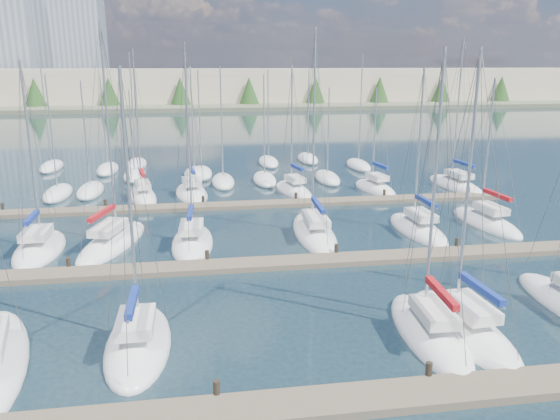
{
  "coord_description": "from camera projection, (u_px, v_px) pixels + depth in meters",
  "views": [
    {
      "loc": [
        -4.36,
        -14.35,
        11.81
      ],
      "look_at": [
        0.0,
        14.0,
        4.0
      ],
      "focal_mm": 35.0,
      "sensor_mm": 36.0,
      "label": 1
    }
  ],
  "objects": [
    {
      "name": "ground",
      "position": [
        229.0,
        151.0,
        74.64
      ],
      "size": [
        400.0,
        400.0,
        0.0
      ],
      "primitive_type": "plane",
      "color": "#1D313B",
      "rests_on": "ground"
    },
    {
      "name": "dock_near",
      "position": [
        331.0,
        402.0,
        19.31
      ],
      "size": [
        44.0,
        1.93,
        1.1
      ],
      "color": "#6B5E4C",
      "rests_on": "ground"
    },
    {
      "name": "dock_mid",
      "position": [
        275.0,
        263.0,
        32.66
      ],
      "size": [
        44.0,
        1.93,
        1.1
      ],
      "color": "#6B5E4C",
      "rests_on": "ground"
    },
    {
      "name": "dock_far",
      "position": [
        251.0,
        205.0,
        46.01
      ],
      "size": [
        44.0,
        1.93,
        1.1
      ],
      "color": "#6B5E4C",
      "rests_on": "ground"
    },
    {
      "name": "sailboat_i",
      "position": [
        113.0,
        242.0,
        36.32
      ],
      "size": [
        5.04,
        9.66,
        15.02
      ],
      "rotation": [
        0.0,
        0.0,
        -0.27
      ],
      "color": "white",
      "rests_on": "ground"
    },
    {
      "name": "sailboat_h",
      "position": [
        40.0,
        249.0,
        35.09
      ],
      "size": [
        2.99,
        7.53,
        12.7
      ],
      "rotation": [
        0.0,
        0.0,
        0.02
      ],
      "color": "white",
      "rests_on": "ground"
    },
    {
      "name": "sailboat_k",
      "position": [
        314.0,
        233.0,
        38.39
      ],
      "size": [
        3.03,
        9.97,
        14.78
      ],
      "rotation": [
        0.0,
        0.0,
        -0.04
      ],
      "color": "white",
      "rests_on": "ground"
    },
    {
      "name": "sailboat_n",
      "position": [
        143.0,
        196.0,
        48.67
      ],
      "size": [
        3.58,
        7.79,
        13.66
      ],
      "rotation": [
        0.0,
        0.0,
        0.18
      ],
      "color": "white",
      "rests_on": "ground"
    },
    {
      "name": "sailboat_c",
      "position": [
        138.0,
        343.0,
        23.29
      ],
      "size": [
        2.75,
        7.35,
        12.43
      ],
      "rotation": [
        0.0,
        0.0,
        -0.0
      ],
      "color": "white",
      "rests_on": "ground"
    },
    {
      "name": "sailboat_q",
      "position": [
        375.0,
        188.0,
        51.86
      ],
      "size": [
        3.45,
        7.15,
        10.28
      ],
      "rotation": [
        0.0,
        0.0,
        0.15
      ],
      "color": "white",
      "rests_on": "ground"
    },
    {
      "name": "sailboat_l",
      "position": [
        418.0,
        229.0,
        39.2
      ],
      "size": [
        2.93,
        8.08,
        12.2
      ],
      "rotation": [
        0.0,
        0.0,
        0.04
      ],
      "color": "white",
      "rests_on": "ground"
    },
    {
      "name": "sailboat_r",
      "position": [
        456.0,
        185.0,
        53.2
      ],
      "size": [
        3.36,
        9.28,
        14.74
      ],
      "rotation": [
        0.0,
        0.0,
        0.08
      ],
      "color": "white",
      "rests_on": "ground"
    },
    {
      "name": "sailboat_o",
      "position": [
        192.0,
        193.0,
        49.97
      ],
      "size": [
        3.67,
        7.87,
        14.25
      ],
      "rotation": [
        0.0,
        0.0,
        0.12
      ],
      "color": "white",
      "rests_on": "ground"
    },
    {
      "name": "sailboat_d",
      "position": [
        429.0,
        332.0,
        24.26
      ],
      "size": [
        2.96,
        8.13,
        13.15
      ],
      "rotation": [
        0.0,
        0.0,
        -0.06
      ],
      "color": "white",
      "rests_on": "ground"
    },
    {
      "name": "sailboat_e",
      "position": [
        463.0,
        327.0,
        24.74
      ],
      "size": [
        3.1,
        8.4,
        13.18
      ],
      "rotation": [
        0.0,
        0.0,
        0.05
      ],
      "color": "white",
      "rests_on": "ground"
    },
    {
      "name": "sailboat_j",
      "position": [
        192.0,
        242.0,
        36.36
      ],
      "size": [
        3.06,
        7.88,
        13.13
      ],
      "rotation": [
        0.0,
        0.0,
        -0.04
      ],
      "color": "white",
      "rests_on": "ground"
    },
    {
      "name": "sailboat_m",
      "position": [
        486.0,
        222.0,
        40.92
      ],
      "size": [
        3.13,
        8.3,
        11.46
      ],
      "rotation": [
        0.0,
        0.0,
        0.08
      ],
      "color": "white",
      "rests_on": "ground"
    },
    {
      "name": "sailboat_p",
      "position": [
        294.0,
        190.0,
        51.04
      ],
      "size": [
        3.66,
        7.41,
        12.26
      ],
      "rotation": [
        0.0,
        0.0,
        0.19
      ],
      "color": "white",
      "rests_on": "ground"
    },
    {
      "name": "distant_boats",
      "position": [
        198.0,
        173.0,
        58.45
      ],
      "size": [
        36.93,
        20.75,
        13.3
      ],
      "color": "#9EA0A5",
      "rests_on": "ground"
    },
    {
      "name": "shoreline",
      "position": [
        162.0,
        77.0,
        156.35
      ],
      "size": [
        400.0,
        60.0,
        38.0
      ],
      "color": "#666B51",
      "rests_on": "ground"
    }
  ]
}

